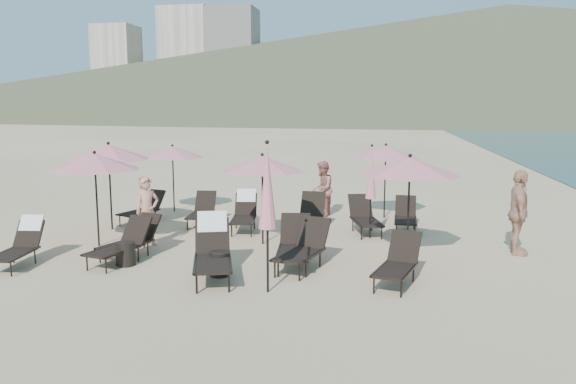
% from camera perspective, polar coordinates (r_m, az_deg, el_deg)
% --- Properties ---
extents(ground, '(800.00, 800.00, 0.00)m').
position_cam_1_polar(ground, '(11.24, -3.84, -8.18)').
color(ground, '#D6BA8C').
rests_on(ground, ground).
extents(volcanic_headland, '(690.00, 690.00, 55.00)m').
position_cam_1_polar(volcanic_headland, '(321.34, 23.23, 12.05)').
color(volcanic_headland, brown).
rests_on(volcanic_headland, ground).
extents(hotel_skyline, '(109.00, 82.00, 55.00)m').
position_cam_1_polar(hotel_skyline, '(298.38, -8.68, 12.51)').
color(hotel_skyline, beige).
rests_on(hotel_skyline, ground).
extents(lounger_0, '(0.74, 1.58, 0.95)m').
position_cam_1_polar(lounger_0, '(12.86, -25.60, -4.76)').
color(lounger_0, black).
rests_on(lounger_0, ground).
extents(lounger_1, '(1.00, 1.61, 0.87)m').
position_cam_1_polar(lounger_1, '(12.73, -15.57, -4.59)').
color(lounger_1, black).
rests_on(lounger_1, ground).
extents(lounger_2, '(0.96, 1.66, 0.90)m').
position_cam_1_polar(lounger_2, '(12.28, -16.60, -5.04)').
color(lounger_2, black).
rests_on(lounger_2, ground).
extents(lounger_3, '(0.84, 1.76, 0.97)m').
position_cam_1_polar(lounger_3, '(11.57, 0.62, -5.33)').
color(lounger_3, black).
rests_on(lounger_3, ground).
extents(lounger_4, '(1.04, 1.76, 0.95)m').
position_cam_1_polar(lounger_4, '(11.36, 1.59, -5.65)').
color(lounger_4, black).
rests_on(lounger_4, ground).
extents(lounger_5, '(0.95, 1.63, 0.88)m').
position_cam_1_polar(lounger_5, '(10.60, 11.11, -7.03)').
color(lounger_5, black).
rests_on(lounger_5, ground).
extents(lounger_6, '(0.99, 1.59, 0.86)m').
position_cam_1_polar(lounger_6, '(16.48, -14.48, -1.61)').
color(lounger_6, black).
rests_on(lounger_6, ground).
extents(lounger_7, '(0.75, 1.58, 0.88)m').
position_cam_1_polar(lounger_7, '(15.73, -8.73, -1.87)').
color(lounger_7, black).
rests_on(lounger_7, ground).
extents(lounger_8, '(0.84, 1.70, 1.01)m').
position_cam_1_polar(lounger_8, '(14.99, -4.44, -2.02)').
color(lounger_8, black).
rests_on(lounger_8, ground).
extents(lounger_9, '(0.67, 1.71, 0.98)m').
position_cam_1_polar(lounger_9, '(14.65, 2.23, -2.35)').
color(lounger_9, black).
rests_on(lounger_9, ground).
extents(lounger_10, '(1.03, 1.72, 0.93)m').
position_cam_1_polar(lounger_10, '(14.70, 7.79, -2.49)').
color(lounger_10, black).
rests_on(lounger_10, ground).
extents(lounger_11, '(0.59, 1.49, 0.85)m').
position_cam_1_polar(lounger_11, '(15.19, 11.86, -2.37)').
color(lounger_11, black).
rests_on(lounger_11, ground).
extents(lounger_12, '(1.20, 1.97, 1.16)m').
position_cam_1_polar(lounger_12, '(10.89, -7.68, -5.75)').
color(lounger_12, black).
rests_on(lounger_12, ground).
extents(umbrella_open_0, '(2.09, 2.09, 2.25)m').
position_cam_1_polar(umbrella_open_0, '(13.72, -19.03, 2.91)').
color(umbrella_open_0, black).
rests_on(umbrella_open_0, ground).
extents(umbrella_open_1, '(2.03, 2.03, 2.18)m').
position_cam_1_polar(umbrella_open_1, '(13.18, -2.63, 2.89)').
color(umbrella_open_1, black).
rests_on(umbrella_open_1, ground).
extents(umbrella_open_2, '(2.12, 2.12, 2.28)m').
position_cam_1_polar(umbrella_open_2, '(12.05, 12.27, 2.58)').
color(umbrella_open_2, black).
rests_on(umbrella_open_2, ground).
extents(umbrella_open_3, '(1.97, 1.97, 2.11)m').
position_cam_1_polar(umbrella_open_3, '(17.77, -11.66, 3.99)').
color(umbrella_open_3, black).
rests_on(umbrella_open_3, ground).
extents(umbrella_open_4, '(2.05, 2.05, 2.21)m').
position_cam_1_polar(umbrella_open_4, '(16.63, 9.90, 4.03)').
color(umbrella_open_4, black).
rests_on(umbrella_open_4, ground).
extents(umbrella_open_5, '(2.18, 2.18, 2.35)m').
position_cam_1_polar(umbrella_open_5, '(15.51, -17.77, 3.89)').
color(umbrella_open_5, black).
rests_on(umbrella_open_5, ground).
extents(umbrella_closed_0, '(0.31, 0.31, 2.69)m').
position_cam_1_polar(umbrella_closed_0, '(9.66, -2.12, 0.45)').
color(umbrella_closed_0, black).
rests_on(umbrella_closed_0, ground).
extents(umbrella_closed_1, '(0.27, 0.27, 2.35)m').
position_cam_1_polar(umbrella_closed_1, '(13.96, 8.45, 1.90)').
color(umbrella_closed_1, black).
rests_on(umbrella_closed_1, ground).
extents(side_table_0, '(0.38, 0.38, 0.49)m').
position_cam_1_polar(side_table_0, '(12.11, -16.12, -6.07)').
color(side_table_0, black).
rests_on(side_table_0, ground).
extents(side_table_1, '(0.40, 0.40, 0.47)m').
position_cam_1_polar(side_table_1, '(11.04, -6.94, -7.25)').
color(side_table_1, black).
rests_on(side_table_1, ground).
extents(beachgoer_a, '(0.69, 0.71, 1.64)m').
position_cam_1_polar(beachgoer_a, '(13.55, -14.11, -1.95)').
color(beachgoer_a, tan).
rests_on(beachgoer_a, ground).
extents(beachgoer_b, '(0.65, 0.82, 1.66)m').
position_cam_1_polar(beachgoer_b, '(16.81, 3.50, 0.33)').
color(beachgoer_b, '#AC6A58').
rests_on(beachgoer_b, ground).
extents(beachgoer_c, '(0.53, 1.14, 1.89)m').
position_cam_1_polar(beachgoer_c, '(13.36, 22.37, -1.94)').
color(beachgoer_c, tan).
rests_on(beachgoer_c, ground).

